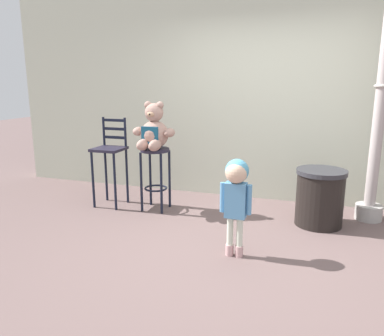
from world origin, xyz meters
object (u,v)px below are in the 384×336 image
bar_stool_with_teddy (155,167)px  teddy_bear (154,131)px  lamppost (377,131)px  trash_bin (320,197)px  bar_chair_empty (110,155)px  child_walking (236,187)px

bar_stool_with_teddy → teddy_bear: size_ratio=1.38×
teddy_bear → lamppost: 2.61m
trash_bin → lamppost: (0.57, 0.37, 0.73)m
bar_stool_with_teddy → bar_chair_empty: 0.65m
lamppost → bar_chair_empty: lamppost is taller
teddy_bear → trash_bin: 2.11m
child_walking → trash_bin: size_ratio=1.43×
bar_chair_empty → lamppost: bearing=8.4°
bar_stool_with_teddy → trash_bin: bar_stool_with_teddy is taller
bar_chair_empty → bar_stool_with_teddy: bearing=0.8°
teddy_bear → bar_stool_with_teddy: bearing=90.0°
bar_stool_with_teddy → child_walking: (1.25, -0.99, 0.12)m
bar_stool_with_teddy → bar_chair_empty: (-0.64, -0.01, 0.11)m
lamppost → bar_chair_empty: bearing=-171.6°
bar_stool_with_teddy → child_walking: 1.60m
bar_stool_with_teddy → trash_bin: (1.99, 0.09, -0.23)m
bar_stool_with_teddy → child_walking: bearing=-38.5°
lamppost → child_walking: bearing=-132.1°
bar_stool_with_teddy → lamppost: bearing=10.2°
trash_bin → child_walking: bearing=-124.5°
bar_stool_with_teddy → trash_bin: size_ratio=1.23×
child_walking → trash_bin: bearing=-13.1°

